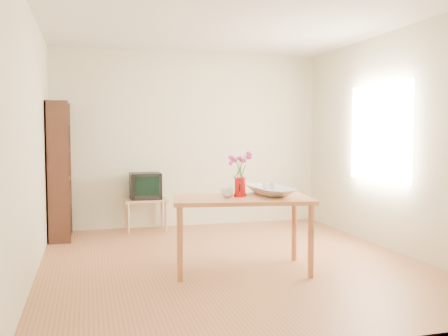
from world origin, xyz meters
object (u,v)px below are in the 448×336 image
object	(u,v)px
pitcher	(240,188)
television	(145,185)
bowl	(270,170)
mug	(227,193)
table	(242,205)

from	to	relation	value
pitcher	television	bearing A→B (deg)	126.25
bowl	mug	bearing A→B (deg)	-169.39
pitcher	television	xyz separation A→B (m)	(-0.71, 2.27, -0.19)
television	bowl	bearing A→B (deg)	-64.42
table	bowl	size ratio (longest dim) A/B	2.73
mug	television	world-z (taller)	mug
pitcher	bowl	world-z (taller)	bowl
table	television	world-z (taller)	television
table	mug	distance (m)	0.20
television	table	bearing A→B (deg)	-72.72
table	pitcher	bearing A→B (deg)	98.48
bowl	television	size ratio (longest dim) A/B	1.27
bowl	television	xyz separation A→B (m)	(-1.04, 2.23, -0.36)
mug	television	distance (m)	2.39
pitcher	bowl	bearing A→B (deg)	26.68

